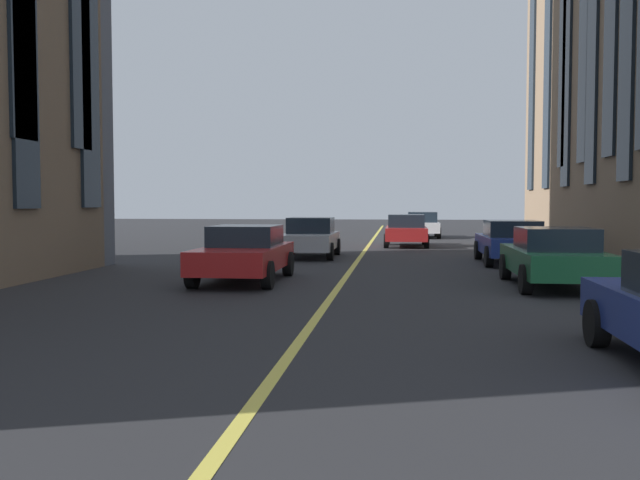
{
  "coord_description": "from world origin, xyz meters",
  "views": [
    {
      "loc": [
        2.0,
        -1.39,
        1.96
      ],
      "look_at": [
        12.43,
        -0.21,
        1.39
      ],
      "focal_mm": 39.56,
      "sensor_mm": 36.0,
      "label": 1
    }
  ],
  "objects_px": {
    "car_red_mid": "(244,253)",
    "car_silver_near": "(310,237)",
    "car_red_oncoming": "(406,230)",
    "car_blue_far": "(511,241)",
    "car_green_trailing": "(554,257)",
    "car_white_parked_b": "(422,225)"
  },
  "relations": [
    {
      "from": "car_red_mid",
      "to": "car_red_oncoming",
      "type": "distance_m",
      "value": 14.69
    },
    {
      "from": "car_red_mid",
      "to": "car_green_trailing",
      "type": "xyz_separation_m",
      "value": [
        -0.34,
        -7.3,
        0.0
      ]
    },
    {
      "from": "car_red_mid",
      "to": "car_blue_far",
      "type": "height_order",
      "value": "same"
    },
    {
      "from": "car_white_parked_b",
      "to": "car_silver_near",
      "type": "distance_m",
      "value": 14.85
    },
    {
      "from": "car_red_oncoming",
      "to": "car_white_parked_b",
      "type": "bearing_deg",
      "value": -6.82
    },
    {
      "from": "car_red_oncoming",
      "to": "car_silver_near",
      "type": "bearing_deg",
      "value": 151.87
    },
    {
      "from": "car_white_parked_b",
      "to": "car_red_mid",
      "type": "xyz_separation_m",
      "value": [
        -21.92,
        5.0,
        0.0
      ]
    },
    {
      "from": "car_green_trailing",
      "to": "car_blue_far",
      "type": "bearing_deg",
      "value": 0.0
    },
    {
      "from": "car_white_parked_b",
      "to": "car_silver_near",
      "type": "bearing_deg",
      "value": 162.96
    },
    {
      "from": "car_silver_near",
      "to": "car_green_trailing",
      "type": "bearing_deg",
      "value": -140.48
    },
    {
      "from": "car_blue_far",
      "to": "car_green_trailing",
      "type": "bearing_deg",
      "value": 180.0
    },
    {
      "from": "car_red_mid",
      "to": "car_red_oncoming",
      "type": "relative_size",
      "value": 1.13
    },
    {
      "from": "car_red_mid",
      "to": "car_green_trailing",
      "type": "relative_size",
      "value": 1.0
    },
    {
      "from": "car_white_parked_b",
      "to": "car_green_trailing",
      "type": "relative_size",
      "value": 0.89
    },
    {
      "from": "car_white_parked_b",
      "to": "car_green_trailing",
      "type": "bearing_deg",
      "value": -174.1
    },
    {
      "from": "car_silver_near",
      "to": "car_blue_far",
      "type": "bearing_deg",
      "value": -105.65
    },
    {
      "from": "car_red_oncoming",
      "to": "car_silver_near",
      "type": "xyz_separation_m",
      "value": [
        -6.39,
        3.42,
        0.0
      ]
    },
    {
      "from": "car_white_parked_b",
      "to": "car_red_oncoming",
      "type": "bearing_deg",
      "value": 173.18
    },
    {
      "from": "car_red_mid",
      "to": "car_silver_near",
      "type": "height_order",
      "value": "car_silver_near"
    },
    {
      "from": "car_red_mid",
      "to": "car_silver_near",
      "type": "relative_size",
      "value": 1.13
    },
    {
      "from": "car_white_parked_b",
      "to": "car_green_trailing",
      "type": "xyz_separation_m",
      "value": [
        -22.27,
        -2.3,
        0.0
      ]
    },
    {
      "from": "car_red_mid",
      "to": "car_blue_far",
      "type": "distance_m",
      "value": 9.36
    }
  ]
}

